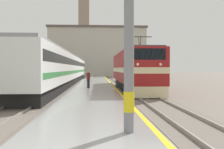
% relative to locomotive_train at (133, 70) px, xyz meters
% --- Properties ---
extents(ground_plane, '(200.00, 200.00, 0.00)m').
position_rel_locomotive_train_xyz_m(ground_plane, '(-3.82, 7.41, -1.98)').
color(ground_plane, '#70665B').
extents(platform, '(4.19, 140.00, 0.30)m').
position_rel_locomotive_train_xyz_m(platform, '(-3.82, 2.41, -1.84)').
color(platform, '#999999').
rests_on(platform, ground).
extents(rail_track_near, '(2.84, 140.00, 0.16)m').
position_rel_locomotive_train_xyz_m(rail_track_near, '(0.00, 2.41, -1.95)').
color(rail_track_near, '#70665B').
rests_on(rail_track_near, ground).
extents(rail_track_far, '(2.84, 140.00, 0.16)m').
position_rel_locomotive_train_xyz_m(rail_track_far, '(-7.83, 2.41, -1.95)').
color(rail_track_far, '#70665B').
rests_on(rail_track_far, ground).
extents(locomotive_train, '(2.92, 16.08, 4.86)m').
position_rel_locomotive_train_xyz_m(locomotive_train, '(0.00, 0.00, 0.00)').
color(locomotive_train, black).
rests_on(locomotive_train, ground).
extents(passenger_train, '(2.92, 47.25, 3.91)m').
position_rel_locomotive_train_xyz_m(passenger_train, '(-7.83, 10.82, 0.13)').
color(passenger_train, black).
rests_on(passenger_train, ground).
extents(catenary_mast, '(3.00, 0.31, 7.43)m').
position_rel_locomotive_train_xyz_m(catenary_mast, '(-2.60, -18.33, 1.99)').
color(catenary_mast, gray).
rests_on(catenary_mast, platform).
extents(person_on_platform, '(0.34, 0.34, 1.66)m').
position_rel_locomotive_train_xyz_m(person_on_platform, '(-4.42, -1.02, -0.82)').
color(person_on_platform, '#23232D').
rests_on(person_on_platform, platform).
extents(clock_tower, '(4.02, 4.02, 29.34)m').
position_rel_locomotive_train_xyz_m(clock_tower, '(-7.46, 54.27, 13.41)').
color(clock_tower, gray).
rests_on(clock_tower, ground).
extents(station_building, '(25.76, 9.13, 13.12)m').
position_rel_locomotive_train_xyz_m(station_building, '(-3.44, 44.97, 4.60)').
color(station_building, '#B7B2A3').
rests_on(station_building, ground).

